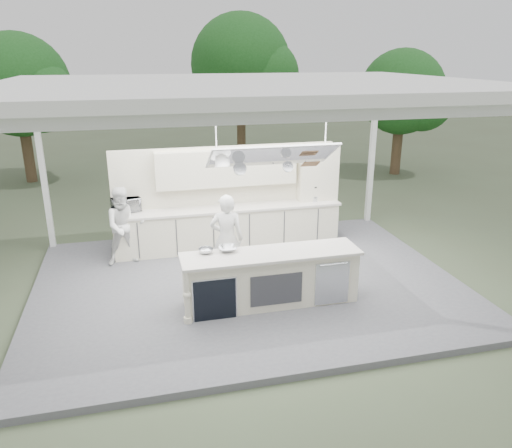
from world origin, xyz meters
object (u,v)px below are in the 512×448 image
object	(u,v)px
head_chef	(227,239)
demo_island	(270,278)
back_counter	(229,227)
sous_chef	(125,226)

from	to	relation	value
head_chef	demo_island	bearing A→B (deg)	132.10
back_counter	sous_chef	distance (m)	2.31
demo_island	head_chef	size ratio (longest dim) A/B	1.79
demo_island	head_chef	distance (m)	1.26
back_counter	head_chef	size ratio (longest dim) A/B	2.93
demo_island	sous_chef	size ratio (longest dim) A/B	1.90
head_chef	sous_chef	world-z (taller)	head_chef
demo_island	sous_chef	distance (m)	3.45
demo_island	back_counter	xyz separation A→B (m)	(-0.18, 2.81, 0.00)
head_chef	sous_chef	size ratio (longest dim) A/B	1.06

